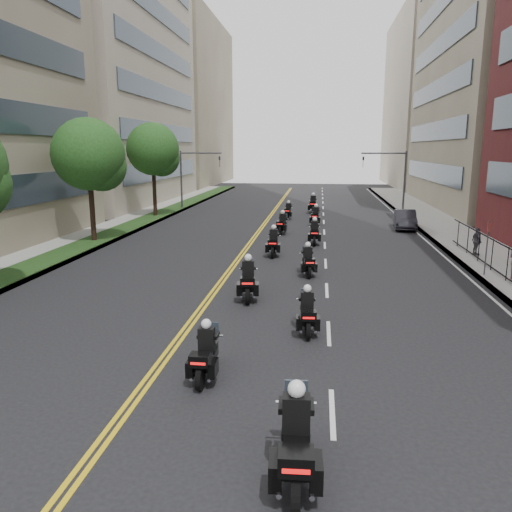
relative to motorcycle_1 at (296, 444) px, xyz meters
The scene contains 22 objects.
sidewalk_right 24.40m from the motorcycle_1, 67.04° to the left, with size 4.00×90.00×0.15m, color gray.
sidewalk_left 26.73m from the motorcycle_1, 122.82° to the left, with size 4.00×90.00×0.15m, color gray.
grass_strip 26.31m from the motorcycle_1, 121.36° to the left, with size 2.00×90.00×0.04m, color black.
building_right_far 78.78m from the motorcycle_1, 75.86° to the left, with size 15.00×28.00×26.00m, color #A49A84.
building_left_mid 54.12m from the motorcycle_1, 118.29° to the left, with size 16.11×28.00×34.00m.
building_left_far 80.27m from the motorcycle_1, 107.98° to the left, with size 16.00×28.00×26.00m, color #7E715C.
street_trees 21.46m from the motorcycle_1, 130.11° to the left, with size 4.40×38.40×7.98m.
traffic_signal_right 40.19m from the motorcycle_1, 79.87° to the left, with size 4.09×0.20×5.60m.
traffic_signal_left 41.36m from the motorcycle_1, 106.95° to the left, with size 4.09×0.20×5.60m.
motorcycle_1 is the anchor object (origin of this frame).
motorcycle_2 4.57m from the motorcycle_1, 123.03° to the left, with size 0.48×2.11×1.56m.
motorcycle_3 7.47m from the motorcycle_1, 89.93° to the left, with size 0.56×2.11×1.56m.
motorcycle_4 11.13m from the motorcycle_1, 102.41° to the left, with size 0.70×2.41×1.78m.
motorcycle_5 14.97m from the motorcycle_1, 90.58° to the left, with size 0.64×2.11×1.56m.
motorcycle_6 19.24m from the motorcycle_1, 96.41° to the left, with size 0.54×2.32×1.71m.
motorcycle_7 22.76m from the motorcycle_1, 89.84° to the left, with size 0.53×2.29×1.69m.
motorcycle_8 26.48m from the motorcycle_1, 94.76° to the left, with size 0.64×2.21×1.64m.
motorcycle_9 30.42m from the motorcycle_1, 89.87° to the left, with size 0.63×2.27×1.68m.
motorcycle_10 34.09m from the motorcycle_1, 93.82° to the left, with size 0.53×2.08×1.53m.
motorcycle_11 38.23m from the motorcycle_1, 90.38° to the left, with size 0.58×2.52×1.86m.
parked_sedan 30.45m from the motorcycle_1, 77.42° to the left, with size 1.47×4.21×1.39m, color black.
pedestrian_c 21.83m from the motorcycle_1, 66.12° to the left, with size 0.88×0.37×1.50m, color #47464E.
Camera 1 is at (2.78, -5.35, 5.82)m, focal length 35.00 mm.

